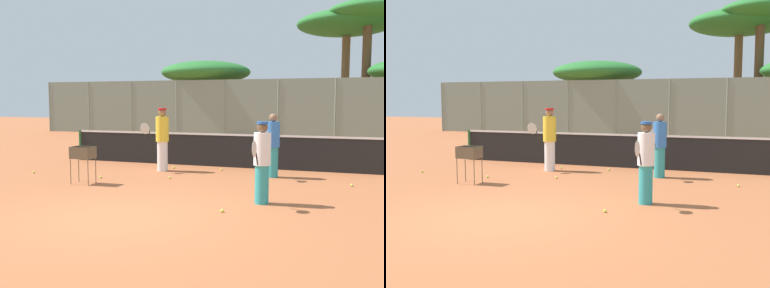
% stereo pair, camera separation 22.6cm
% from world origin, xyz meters
% --- Properties ---
extents(ground_plane, '(80.00, 80.00, 0.00)m').
position_xyz_m(ground_plane, '(0.00, 0.00, 0.00)').
color(ground_plane, '#B26038').
extents(tennis_net, '(10.40, 0.10, 1.07)m').
position_xyz_m(tennis_net, '(0.00, 6.71, 0.56)').
color(tennis_net, '#26592D').
rests_on(tennis_net, ground_plane).
extents(back_fence, '(31.61, 0.08, 3.37)m').
position_xyz_m(back_fence, '(0.00, 19.11, 1.69)').
color(back_fence, gray).
rests_on(back_fence, ground_plane).
extents(tree_1, '(6.38, 6.38, 7.92)m').
position_xyz_m(tree_1, '(3.56, 24.35, 7.02)').
color(tree_1, brown).
rests_on(tree_1, ground_plane).
extents(tree_3, '(4.73, 4.73, 8.08)m').
position_xyz_m(tree_3, '(4.78, 22.47, 7.22)').
color(tree_3, brown).
rests_on(tree_3, ground_plane).
extents(tree_4, '(5.90, 5.90, 4.71)m').
position_xyz_m(tree_4, '(-5.17, 21.56, 3.94)').
color(tree_4, brown).
rests_on(tree_4, ground_plane).
extents(player_white_outfit, '(0.37, 0.91, 1.77)m').
position_xyz_m(player_white_outfit, '(1.96, 5.29, 0.91)').
color(player_white_outfit, teal).
rests_on(player_white_outfit, ground_plane).
extents(player_red_cap, '(0.72, 0.77, 1.90)m').
position_xyz_m(player_red_cap, '(-1.37, 5.33, 0.98)').
color(player_red_cap, white).
rests_on(player_red_cap, ground_plane).
extents(player_yellow_shirt, '(0.35, 0.90, 1.70)m').
position_xyz_m(player_yellow_shirt, '(2.27, 2.00, 0.88)').
color(player_yellow_shirt, teal).
rests_on(player_yellow_shirt, ground_plane).
extents(ball_cart, '(0.56, 0.41, 0.96)m').
position_xyz_m(ball_cart, '(-2.45, 2.71, 0.72)').
color(ball_cart, brown).
rests_on(ball_cart, ground_plane).
extents(tennis_ball_0, '(0.07, 0.07, 0.07)m').
position_xyz_m(tennis_ball_0, '(-2.45, 3.57, 0.03)').
color(tennis_ball_0, '#D1E54C').
rests_on(tennis_ball_0, ground_plane).
extents(tennis_ball_1, '(0.07, 0.07, 0.07)m').
position_xyz_m(tennis_ball_1, '(1.71, 1.03, 0.03)').
color(tennis_ball_1, '#D1E54C').
rests_on(tennis_ball_1, ground_plane).
extents(tennis_ball_2, '(0.07, 0.07, 0.07)m').
position_xyz_m(tennis_ball_2, '(1.99, 4.00, 0.03)').
color(tennis_ball_2, '#D1E54C').
rests_on(tennis_ball_2, ground_plane).
extents(tennis_ball_3, '(0.07, 0.07, 0.07)m').
position_xyz_m(tennis_ball_3, '(-4.74, 3.67, 0.03)').
color(tennis_ball_3, '#D1E54C').
rests_on(tennis_ball_3, ground_plane).
extents(tennis_ball_4, '(0.07, 0.07, 0.07)m').
position_xyz_m(tennis_ball_4, '(-1.21, 5.85, 0.03)').
color(tennis_ball_4, '#D1E54C').
rests_on(tennis_ball_4, ground_plane).
extents(tennis_ball_5, '(0.07, 0.07, 0.07)m').
position_xyz_m(tennis_ball_5, '(0.31, 5.97, 0.03)').
color(tennis_ball_5, '#D1E54C').
rests_on(tennis_ball_5, ground_plane).
extents(tennis_ball_6, '(0.07, 0.07, 0.07)m').
position_xyz_m(tennis_ball_6, '(-0.63, 4.13, 0.03)').
color(tennis_ball_6, '#D1E54C').
rests_on(tennis_ball_6, ground_plane).
extents(tennis_ball_7, '(0.07, 0.07, 0.07)m').
position_xyz_m(tennis_ball_7, '(4.04, 4.61, 0.03)').
color(tennis_ball_7, '#D1E54C').
rests_on(tennis_ball_7, ground_plane).
extents(parked_car, '(4.20, 1.70, 1.60)m').
position_xyz_m(parked_car, '(-0.28, 21.20, 0.66)').
color(parked_car, '#3F4C8C').
rests_on(parked_car, ground_plane).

